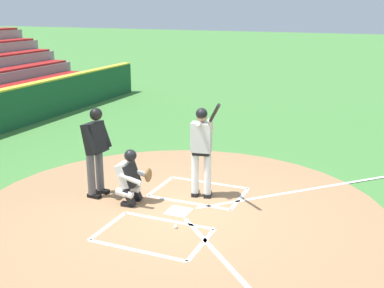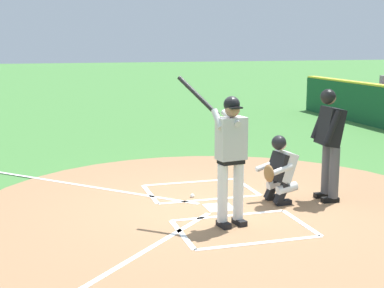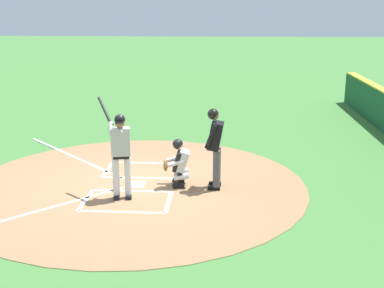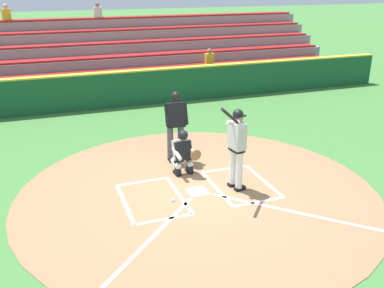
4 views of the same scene
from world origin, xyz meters
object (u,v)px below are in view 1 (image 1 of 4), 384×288
object	(u,v)px
catcher	(131,176)
plate_umpire	(96,146)
batter	(202,146)
baseball	(176,227)

from	to	relation	value
catcher	plate_umpire	bearing A→B (deg)	-95.71
batter	plate_umpire	xyz separation A→B (m)	(0.75, -2.01, -0.02)
batter	plate_umpire	distance (m)	2.14
batter	catcher	xyz separation A→B (m)	(0.84, -1.17, -0.51)
batter	plate_umpire	size ratio (longest dim) A/B	1.14
batter	baseball	xyz separation A→B (m)	(1.52, 0.11, -1.06)
catcher	plate_umpire	size ratio (longest dim) A/B	0.61
baseball	catcher	bearing A→B (deg)	-118.02
plate_umpire	baseball	xyz separation A→B (m)	(0.76, 2.12, -1.04)
batter	plate_umpire	bearing A→B (deg)	-69.41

